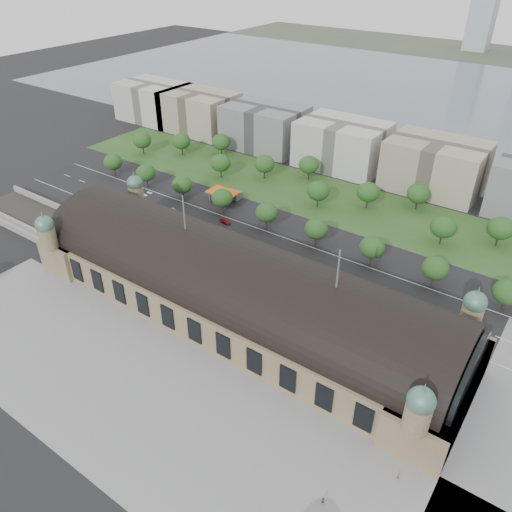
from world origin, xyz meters
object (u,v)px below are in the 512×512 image
Objects in this scene: traffic_car_0 at (103,193)px; traffic_car_1 at (173,210)px; parked_car_0 at (155,232)px; parked_car_4 at (182,238)px; parked_car_6 at (237,261)px; pedestrian_0 at (397,479)px; bus_west at (251,251)px; bus_east at (352,299)px; traffic_car_2 at (198,229)px; parked_car_1 at (151,225)px; bus_mid at (302,277)px; parked_car_5 at (231,257)px; petrol_station at (229,194)px; parked_car_2 at (149,227)px; traffic_car_4 at (291,274)px; traffic_car_3 at (225,222)px; pedestrian_1 at (323,501)px; parked_car_3 at (182,242)px.

traffic_car_1 is (39.84, 7.18, -0.09)m from traffic_car_0.
parked_car_4 is at bearing 83.86° from parked_car_0.
pedestrian_0 reaches higher than parked_car_6.
bus_west reaches higher than traffic_car_0.
bus_east reaches higher than parked_car_4.
traffic_car_2 is at bearing 86.31° from bus_east.
parked_car_0 is 6.28m from parked_car_1.
pedestrian_0 reaches higher than parked_car_1.
bus_west is at bearing 87.11° from bus_mid.
parked_car_0 is 0.42× the size of bus_east.
parked_car_5 reaches higher than traffic_car_2.
parked_car_2 is at bearing -104.14° from petrol_station.
parked_car_6 is 0.42× the size of bus_east.
bus_mid reaches higher than traffic_car_4.
traffic_car_0 is 0.35× the size of bus_west.
parked_car_6 is at bearing -48.64° from petrol_station.
parked_car_1 is at bearing -139.57° from parked_car_0.
parked_car_0 is 0.37× the size of bus_mid.
parked_car_0 reaches higher than parked_car_6.
parked_car_6 is at bearing 102.52° from bus_mid.
traffic_car_1 is at bearing -139.63° from parked_car_5.
pedestrian_0 reaches higher than parked_car_2.
bus_west reaches higher than parked_car_0.
bus_west reaches higher than parked_car_6.
parked_car_0 is (-18.68, -24.06, 0.01)m from traffic_car_3.
traffic_car_1 is 148.12m from pedestrian_1.
bus_east reaches higher than parked_car_0.
traffic_car_1 is 0.81× the size of parked_car_4.
traffic_car_1 is 15.98m from parked_car_1.
parked_car_4 is at bearing 93.29° from bus_east.
bus_mid is at bearing 88.91° from bus_east.
bus_west reaches higher than traffic_car_1.
traffic_car_4 is at bearing 63.36° from parked_car_6.
petrol_station is at bearing 145.57° from pedestrian_0.
traffic_car_2 is at bearing -103.01° from traffic_car_4.
traffic_car_2 is (20.77, -6.63, 0.06)m from traffic_car_1.
petrol_station is 7.21× the size of pedestrian_1.
parked_car_1 is at bearing -105.47° from petrol_station.
bus_west is (30.31, 6.59, 0.95)m from parked_car_4.
bus_east reaches higher than traffic_car_3.
bus_east is (50.38, 2.16, 0.85)m from parked_car_5.
parked_car_6 is (29.05, -0.50, -0.11)m from parked_car_4.
pedestrian_1 is (77.34, -66.64, 0.19)m from parked_car_5.
parked_car_3 is at bearing 177.11° from traffic_car_3.
traffic_car_3 is 23.98m from parked_car_3.
petrol_station is at bearing -129.36° from traffic_car_4.
pedestrian_1 reaches higher than parked_car_1.
traffic_car_2 is at bearing 167.09° from parked_car_3.
pedestrian_1 is at bearing -141.13° from bus_mid.
parked_car_4 reaches higher than parked_car_0.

